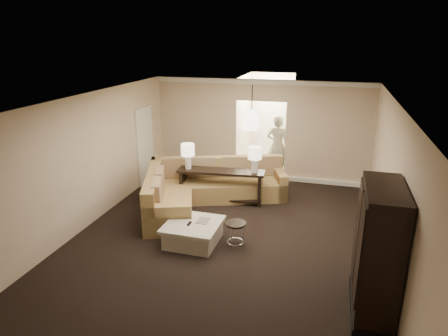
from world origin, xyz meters
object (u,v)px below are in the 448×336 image
(coffee_table, at_px, (193,232))
(drink_table, at_px, (236,229))
(armoire, at_px, (377,253))
(person, at_px, (277,143))
(sectional_sofa, at_px, (203,189))
(console_table, at_px, (221,183))

(coffee_table, xyz_separation_m, drink_table, (0.84, 0.09, 0.14))
(armoire, xyz_separation_m, person, (-2.24, 5.63, 0.05))
(armoire, height_order, drink_table, armoire)
(sectional_sofa, distance_m, armoire, 4.80)
(sectional_sofa, relative_size, console_table, 1.65)
(sectional_sofa, xyz_separation_m, armoire, (3.66, -3.06, 0.54))
(coffee_table, height_order, person, person)
(sectional_sofa, bearing_deg, console_table, 16.17)
(coffee_table, distance_m, person, 4.61)
(person, bearing_deg, armoire, 120.02)
(console_table, bearing_deg, drink_table, -72.50)
(coffee_table, xyz_separation_m, console_table, (-0.03, 2.13, 0.27))
(sectional_sofa, distance_m, person, 3.00)
(drink_table, bearing_deg, sectional_sofa, 125.25)
(sectional_sofa, relative_size, person, 1.78)
(coffee_table, height_order, armoire, armoire)
(sectional_sofa, height_order, person, person)
(sectional_sofa, relative_size, drink_table, 7.09)
(coffee_table, relative_size, person, 0.54)
(console_table, relative_size, person, 1.08)
(sectional_sofa, relative_size, coffee_table, 3.28)
(coffee_table, xyz_separation_m, person, (1.01, 4.43, 0.77))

